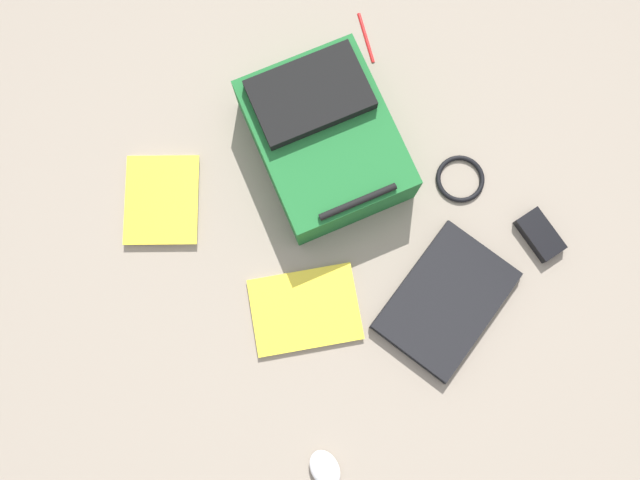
{
  "coord_description": "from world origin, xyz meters",
  "views": [
    {
      "loc": [
        0.18,
        0.2,
        1.5
      ],
      "look_at": [
        0.03,
        -0.02,
        0.02
      ],
      "focal_mm": 33.69,
      "sensor_mm": 36.0,
      "label": 1
    }
  ],
  "objects_px": {
    "laptop": "(446,300)",
    "backpack": "(324,138)",
    "computer_mouse": "(325,469)",
    "cable_coil": "(460,179)",
    "book_red": "(305,309)",
    "book_comic": "(162,200)",
    "pen_black": "(366,37)",
    "power_brick": "(540,235)"
  },
  "relations": [
    {
      "from": "power_brick",
      "to": "pen_black",
      "type": "height_order",
      "value": "power_brick"
    },
    {
      "from": "computer_mouse",
      "to": "pen_black",
      "type": "bearing_deg",
      "value": -126.1
    },
    {
      "from": "power_brick",
      "to": "pen_black",
      "type": "distance_m",
      "value": 0.7
    },
    {
      "from": "backpack",
      "to": "power_brick",
      "type": "distance_m",
      "value": 0.6
    },
    {
      "from": "backpack",
      "to": "pen_black",
      "type": "distance_m",
      "value": 0.34
    },
    {
      "from": "computer_mouse",
      "to": "power_brick",
      "type": "xyz_separation_m",
      "value": [
        -0.77,
        -0.16,
        -0.0
      ]
    },
    {
      "from": "book_red",
      "to": "cable_coil",
      "type": "distance_m",
      "value": 0.52
    },
    {
      "from": "power_brick",
      "to": "laptop",
      "type": "bearing_deg",
      "value": 0.11
    },
    {
      "from": "backpack",
      "to": "pen_black",
      "type": "xyz_separation_m",
      "value": [
        -0.27,
        -0.19,
        -0.07
      ]
    },
    {
      "from": "laptop",
      "to": "cable_coil",
      "type": "xyz_separation_m",
      "value": [
        -0.22,
        -0.23,
        -0.01
      ]
    },
    {
      "from": "backpack",
      "to": "laptop",
      "type": "bearing_deg",
      "value": 92.99
    },
    {
      "from": "backpack",
      "to": "power_brick",
      "type": "height_order",
      "value": "backpack"
    },
    {
      "from": "laptop",
      "to": "book_comic",
      "type": "height_order",
      "value": "laptop"
    },
    {
      "from": "book_comic",
      "to": "power_brick",
      "type": "height_order",
      "value": "power_brick"
    },
    {
      "from": "book_red",
      "to": "book_comic",
      "type": "distance_m",
      "value": 0.46
    },
    {
      "from": "cable_coil",
      "to": "power_brick",
      "type": "height_order",
      "value": "power_brick"
    },
    {
      "from": "backpack",
      "to": "book_red",
      "type": "height_order",
      "value": "backpack"
    },
    {
      "from": "computer_mouse",
      "to": "cable_coil",
      "type": "bearing_deg",
      "value": -146.56
    },
    {
      "from": "backpack",
      "to": "cable_coil",
      "type": "relative_size",
      "value": 3.72
    },
    {
      "from": "book_comic",
      "to": "power_brick",
      "type": "distance_m",
      "value": 0.96
    },
    {
      "from": "book_comic",
      "to": "computer_mouse",
      "type": "relative_size",
      "value": 3.3
    },
    {
      "from": "book_red",
      "to": "book_comic",
      "type": "bearing_deg",
      "value": -71.33
    },
    {
      "from": "laptop",
      "to": "book_red",
      "type": "relative_size",
      "value": 1.22
    },
    {
      "from": "backpack",
      "to": "pen_black",
      "type": "relative_size",
      "value": 3.16
    },
    {
      "from": "pen_black",
      "to": "backpack",
      "type": "bearing_deg",
      "value": 35.74
    },
    {
      "from": "backpack",
      "to": "book_comic",
      "type": "relative_size",
      "value": 1.58
    },
    {
      "from": "book_red",
      "to": "power_brick",
      "type": "relative_size",
      "value": 2.54
    },
    {
      "from": "backpack",
      "to": "book_red",
      "type": "bearing_deg",
      "value": 49.46
    },
    {
      "from": "laptop",
      "to": "book_red",
      "type": "bearing_deg",
      "value": -30.54
    },
    {
      "from": "backpack",
      "to": "computer_mouse",
      "type": "relative_size",
      "value": 5.2
    },
    {
      "from": "backpack",
      "to": "laptop",
      "type": "distance_m",
      "value": 0.51
    },
    {
      "from": "book_red",
      "to": "power_brick",
      "type": "height_order",
      "value": "power_brick"
    },
    {
      "from": "power_brick",
      "to": "book_red",
      "type": "bearing_deg",
      "value": -16.61
    },
    {
      "from": "book_comic",
      "to": "cable_coil",
      "type": "bearing_deg",
      "value": 150.16
    },
    {
      "from": "laptop",
      "to": "cable_coil",
      "type": "bearing_deg",
      "value": -133.11
    },
    {
      "from": "laptop",
      "to": "book_comic",
      "type": "distance_m",
      "value": 0.76
    },
    {
      "from": "book_red",
      "to": "computer_mouse",
      "type": "bearing_deg",
      "value": 63.25
    },
    {
      "from": "laptop",
      "to": "backpack",
      "type": "bearing_deg",
      "value": -87.01
    },
    {
      "from": "backpack",
      "to": "cable_coil",
      "type": "distance_m",
      "value": 0.37
    },
    {
      "from": "cable_coil",
      "to": "power_brick",
      "type": "xyz_separation_m",
      "value": [
        -0.08,
        0.23,
        0.01
      ]
    },
    {
      "from": "backpack",
      "to": "power_brick",
      "type": "xyz_separation_m",
      "value": [
        -0.32,
        0.5,
        -0.06
      ]
    },
    {
      "from": "laptop",
      "to": "power_brick",
      "type": "bearing_deg",
      "value": -179.89
    }
  ]
}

